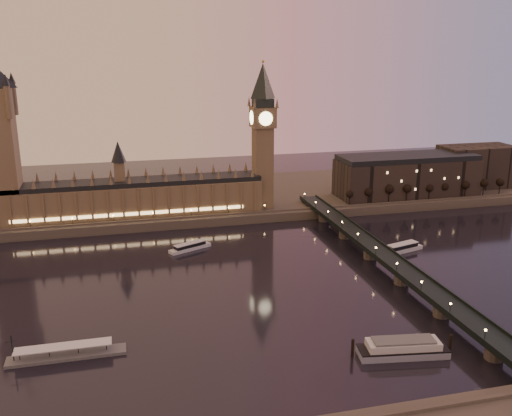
{
  "coord_description": "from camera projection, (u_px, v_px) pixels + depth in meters",
  "views": [
    {
      "loc": [
        -47.8,
        -266.49,
        119.13
      ],
      "look_at": [
        27.58,
        35.0,
        30.52
      ],
      "focal_mm": 40.0,
      "sensor_mm": 36.0,
      "label": 1
    }
  ],
  "objects": [
    {
      "name": "westminster_bridge",
      "position": [
        385.0,
        261.0,
        312.29
      ],
      "size": [
        13.2,
        260.0,
        15.3
      ],
      "color": "black",
      "rests_on": "ground"
    },
    {
      "name": "bare_tree_6",
      "position": [
        466.0,
        186.0,
        439.86
      ],
      "size": [
        5.69,
        5.69,
        11.56
      ],
      "color": "black",
      "rests_on": "ground"
    },
    {
      "name": "bare_tree_3",
      "position": [
        408.0,
        190.0,
        428.44
      ],
      "size": [
        5.69,
        5.69,
        11.56
      ],
      "color": "black",
      "rests_on": "ground"
    },
    {
      "name": "bare_tree_7",
      "position": [
        484.0,
        185.0,
        443.66
      ],
      "size": [
        5.69,
        5.69,
        11.56
      ],
      "color": "black",
      "rests_on": "ground"
    },
    {
      "name": "big_ben",
      "position": [
        263.0,
        127.0,
        400.37
      ],
      "size": [
        17.68,
        17.68,
        104.0
      ],
      "color": "brown",
      "rests_on": "ground"
    },
    {
      "name": "bare_tree_5",
      "position": [
        447.0,
        188.0,
        436.05
      ],
      "size": [
        5.69,
        5.69,
        11.56
      ],
      "color": "black",
      "rests_on": "ground"
    },
    {
      "name": "palace_of_westminster",
      "position": [
        130.0,
        194.0,
        390.01
      ],
      "size": [
        180.0,
        26.62,
        52.0
      ],
      "color": "brown",
      "rests_on": "ground"
    },
    {
      "name": "cruise_boat_b",
      "position": [
        402.0,
        248.0,
        342.33
      ],
      "size": [
        28.03,
        14.23,
        5.03
      ],
      "rotation": [
        0.0,
        0.0,
        0.29
      ],
      "color": "silver",
      "rests_on": "ground"
    },
    {
      "name": "cruise_boat_a",
      "position": [
        190.0,
        247.0,
        345.26
      ],
      "size": [
        26.92,
        16.72,
        4.32
      ],
      "rotation": [
        0.0,
        0.0,
        0.44
      ],
      "color": "silver",
      "rests_on": "ground"
    },
    {
      "name": "moored_barge",
      "position": [
        403.0,
        348.0,
        226.82
      ],
      "size": [
        41.02,
        15.3,
        7.6
      ],
      "rotation": [
        0.0,
        0.0,
        -0.15
      ],
      "color": "#8893AE",
      "rests_on": "ground"
    },
    {
      "name": "bare_tree_1",
      "position": [
        368.0,
        193.0,
        420.84
      ],
      "size": [
        5.69,
        5.69,
        11.56
      ],
      "color": "black",
      "rests_on": "ground"
    },
    {
      "name": "bare_tree_4",
      "position": [
        428.0,
        189.0,
        432.25
      ],
      "size": [
        5.69,
        5.69,
        11.56
      ],
      "color": "black",
      "rests_on": "ground"
    },
    {
      "name": "city_block",
      "position": [
        430.0,
        172.0,
        453.96
      ],
      "size": [
        155.0,
        45.0,
        34.0
      ],
      "color": "black",
      "rests_on": "ground"
    },
    {
      "name": "ground",
      "position": [
        220.0,
        287.0,
        292.44
      ],
      "size": [
        700.0,
        700.0,
        0.0
      ],
      "primitive_type": "plane",
      "color": "black",
      "rests_on": "ground"
    },
    {
      "name": "bare_tree_2",
      "position": [
        388.0,
        191.0,
        424.64
      ],
      "size": [
        5.69,
        5.69,
        11.56
      ],
      "color": "black",
      "rests_on": "ground"
    },
    {
      "name": "pontoon_pier",
      "position": [
        66.0,
        354.0,
        225.94
      ],
      "size": [
        45.89,
        7.65,
        12.24
      ],
      "color": "#595B5E",
      "rests_on": "ground"
    },
    {
      "name": "bare_tree_8",
      "position": [
        502.0,
        184.0,
        447.47
      ],
      "size": [
        5.69,
        5.69,
        11.56
      ],
      "color": "black",
      "rests_on": "ground"
    },
    {
      "name": "bare_tree_0",
      "position": [
        348.0,
        194.0,
        417.03
      ],
      "size": [
        5.69,
        5.69,
        11.56
      ],
      "color": "black",
      "rests_on": "ground"
    },
    {
      "name": "far_embankment",
      "position": [
        219.0,
        198.0,
        452.55
      ],
      "size": [
        560.0,
        130.0,
        6.0
      ],
      "primitive_type": "cube",
      "color": "#423D35",
      "rests_on": "ground"
    }
  ]
}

